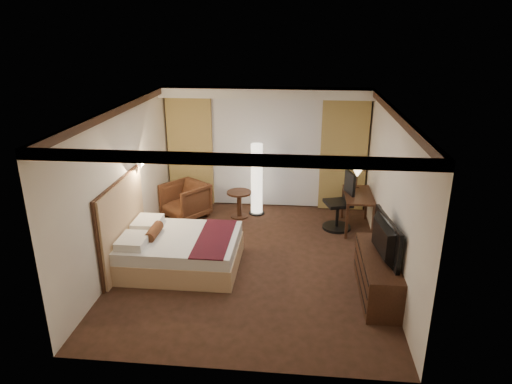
# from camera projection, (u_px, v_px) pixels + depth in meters

# --- Properties ---
(floor) EXTENTS (4.50, 5.50, 0.01)m
(floor) POSITION_uv_depth(u_px,v_px,m) (254.00, 260.00, 8.10)
(floor) COLOR #312013
(floor) RESTS_ON ground
(ceiling) EXTENTS (4.50, 5.50, 0.01)m
(ceiling) POSITION_uv_depth(u_px,v_px,m) (253.00, 108.00, 7.17)
(ceiling) COLOR white
(ceiling) RESTS_ON back_wall
(back_wall) EXTENTS (4.50, 0.02, 2.70)m
(back_wall) POSITION_uv_depth(u_px,v_px,m) (266.00, 148.00, 10.20)
(back_wall) COLOR beige
(back_wall) RESTS_ON floor
(left_wall) EXTENTS (0.02, 5.50, 2.70)m
(left_wall) POSITION_uv_depth(u_px,v_px,m) (124.00, 185.00, 7.84)
(left_wall) COLOR beige
(left_wall) RESTS_ON floor
(right_wall) EXTENTS (0.02, 5.50, 2.70)m
(right_wall) POSITION_uv_depth(u_px,v_px,m) (391.00, 194.00, 7.43)
(right_wall) COLOR beige
(right_wall) RESTS_ON floor
(crown_molding) EXTENTS (4.50, 5.50, 0.12)m
(crown_molding) POSITION_uv_depth(u_px,v_px,m) (253.00, 112.00, 7.19)
(crown_molding) COLOR black
(crown_molding) RESTS_ON ceiling
(soffit) EXTENTS (4.50, 0.50, 0.20)m
(soffit) POSITION_uv_depth(u_px,v_px,m) (266.00, 93.00, 9.54)
(soffit) COLOR white
(soffit) RESTS_ON ceiling
(curtain_sheer) EXTENTS (2.48, 0.04, 2.45)m
(curtain_sheer) POSITION_uv_depth(u_px,v_px,m) (266.00, 153.00, 10.16)
(curtain_sheer) COLOR silver
(curtain_sheer) RESTS_ON back_wall
(curtain_left_drape) EXTENTS (1.00, 0.14, 2.45)m
(curtain_left_drape) POSITION_uv_depth(u_px,v_px,m) (191.00, 152.00, 10.27)
(curtain_left_drape) COLOR tan
(curtain_left_drape) RESTS_ON back_wall
(curtain_right_drape) EXTENTS (1.00, 0.14, 2.45)m
(curtain_right_drape) POSITION_uv_depth(u_px,v_px,m) (343.00, 156.00, 9.95)
(curtain_right_drape) COLOR tan
(curtain_right_drape) RESTS_ON back_wall
(wall_sconce) EXTENTS (0.24, 0.24, 0.24)m
(wall_sconce) POSITION_uv_depth(u_px,v_px,m) (140.00, 163.00, 8.14)
(wall_sconce) COLOR white
(wall_sconce) RESTS_ON left_wall
(bed) EXTENTS (1.95, 1.52, 0.57)m
(bed) POSITION_uv_depth(u_px,v_px,m) (181.00, 251.00, 7.81)
(bed) COLOR white
(bed) RESTS_ON floor
(headboard) EXTENTS (0.12, 1.82, 1.50)m
(headboard) POSITION_uv_depth(u_px,v_px,m) (123.00, 224.00, 7.74)
(headboard) COLOR tan
(headboard) RESTS_ON floor
(armchair) EXTENTS (1.12, 1.11, 0.84)m
(armchair) POSITION_uv_depth(u_px,v_px,m) (185.00, 199.00, 9.79)
(armchair) COLOR #492C16
(armchair) RESTS_ON floor
(side_table) EXTENTS (0.53, 0.53, 0.58)m
(side_table) POSITION_uv_depth(u_px,v_px,m) (239.00, 204.00, 9.84)
(side_table) COLOR black
(side_table) RESTS_ON floor
(floor_lamp) EXTENTS (0.34, 0.34, 1.59)m
(floor_lamp) POSITION_uv_depth(u_px,v_px,m) (257.00, 179.00, 9.85)
(floor_lamp) COLOR white
(floor_lamp) RESTS_ON floor
(desk) EXTENTS (0.55, 1.13, 0.75)m
(desk) POSITION_uv_depth(u_px,v_px,m) (357.00, 211.00, 9.26)
(desk) COLOR black
(desk) RESTS_ON floor
(desk_lamp) EXTENTS (0.18, 0.18, 0.34)m
(desk_lamp) POSITION_uv_depth(u_px,v_px,m) (357.00, 179.00, 9.46)
(desk_lamp) COLOR #FFD899
(desk_lamp) RESTS_ON desk
(office_chair) EXTENTS (0.72, 0.72, 1.20)m
(office_chair) POSITION_uv_depth(u_px,v_px,m) (338.00, 201.00, 9.17)
(office_chair) COLOR black
(office_chair) RESTS_ON floor
(dresser) EXTENTS (0.50, 1.66, 0.65)m
(dresser) POSITION_uv_depth(u_px,v_px,m) (377.00, 275.00, 7.00)
(dresser) COLOR black
(dresser) RESTS_ON floor
(television) EXTENTS (0.82, 1.23, 0.15)m
(television) POSITION_uv_depth(u_px,v_px,m) (379.00, 236.00, 6.78)
(television) COLOR black
(television) RESTS_ON dresser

